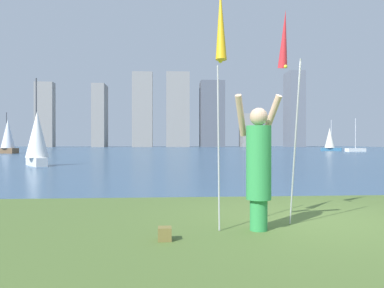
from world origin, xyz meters
TOP-DOWN VIEW (x-y plane):
  - ground at (0.00, 50.95)m, footprint 120.00×138.00m
  - person at (-1.17, -0.70)m, footprint 0.75×0.55m
  - kite_flag_left at (-1.76, -0.83)m, footprint 0.16×0.45m
  - kite_flag_right at (-0.58, -0.10)m, footprint 0.16×0.94m
  - bag at (-2.57, -1.20)m, footprint 0.18×0.18m
  - sailboat_0 at (-9.69, 15.21)m, footprint 1.84×2.40m
  - sailboat_1 at (23.28, 51.26)m, footprint 3.19×2.31m
  - sailboat_2 at (-21.45, 40.23)m, footprint 3.20×2.39m
  - sailboat_3 at (24.22, 45.08)m, footprint 3.05×1.52m
  - skyline_tower_0 at (-36.83, 103.28)m, footprint 5.07×3.26m
  - skyline_tower_1 at (-21.97, 106.67)m, footprint 3.67×7.64m
  - skyline_tower_2 at (-9.34, 105.11)m, footprint 5.89×3.26m
  - skyline_tower_3 at (1.05, 106.94)m, footprint 6.80×7.73m
  - skyline_tower_4 at (11.35, 106.13)m, footprint 7.03×6.59m
  - skyline_tower_5 at (21.84, 105.70)m, footprint 3.37×6.28m
  - skyline_tower_6 at (35.59, 102.99)m, footprint 4.55×6.94m

SIDE VIEW (x-z plane):
  - ground at x=0.00m, z-range -0.12..0.00m
  - bag at x=-2.57m, z-range 0.00..0.18m
  - sailboat_3 at x=24.22m, z-range -2.07..2.68m
  - person at x=-1.17m, z-range -0.02..2.02m
  - sailboat_0 at x=-9.69m, z-range -0.92..3.99m
  - sailboat_1 at x=23.28m, z-range -0.67..4.20m
  - sailboat_2 at x=-21.45m, z-range -0.49..4.43m
  - kite_flag_right at x=-0.58m, z-range 1.18..4.66m
  - kite_flag_left at x=-1.76m, z-range 1.15..4.73m
  - skyline_tower_5 at x=21.84m, z-range 0.00..9.87m
  - skyline_tower_1 at x=-21.97m, z-range 0.00..18.37m
  - skyline_tower_0 at x=-36.83m, z-range 0.00..18.39m
  - skyline_tower_4 at x=11.35m, z-range 0.00..19.61m
  - skyline_tower_2 at x=-9.34m, z-range 0.00..21.94m
  - skyline_tower_3 at x=1.05m, z-range 0.00..21.99m
  - skyline_tower_6 at x=35.59m, z-range 0.00..22.19m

